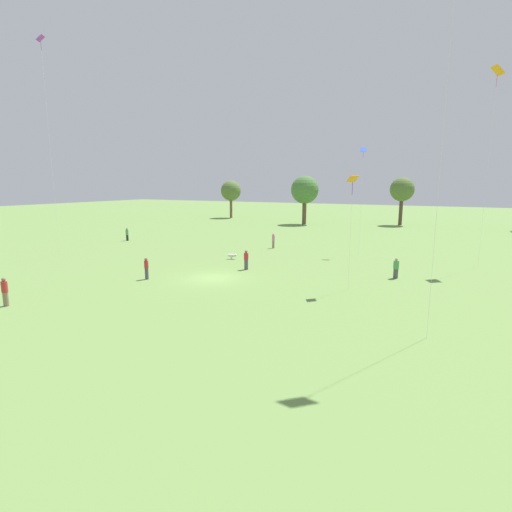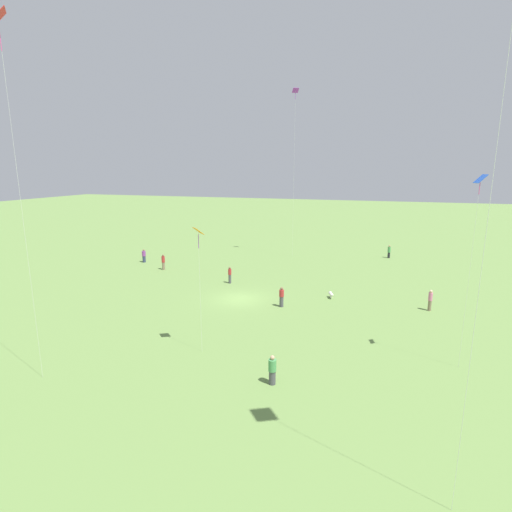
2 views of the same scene
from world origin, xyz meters
name	(u,v)px [view 1 (image 1 of 2)]	position (x,y,z in m)	size (l,w,h in m)	color
ground_plane	(212,278)	(0.00, 0.00, 0.00)	(240.00, 240.00, 0.00)	#6B8E47
tree_0	(231,191)	(-28.14, 49.79, 5.85)	(4.37, 4.37, 8.09)	brown
tree_1	(305,190)	(-8.78, 43.88, 6.26)	(5.06, 5.06, 8.87)	brown
tree_2	(402,190)	(7.32, 50.34, 6.34)	(4.26, 4.26, 8.57)	brown
person_0	(396,268)	(13.03, 6.74, 0.82)	(0.57, 0.57, 1.67)	#4C4C51
person_1	(146,268)	(-4.40, -2.71, 0.88)	(0.44, 0.44, 1.73)	#4C4C51
person_2	(246,260)	(0.84, 4.08, 0.86)	(0.48, 0.48, 1.73)	#4C4C51
person_4	(273,240)	(-2.04, 15.90, 0.91)	(0.33, 0.33, 1.78)	#847056
person_6	(5,292)	(-7.20, -12.09, 0.91)	(0.38, 0.38, 1.81)	#847056
person_7	(127,234)	(-21.90, 12.66, 0.85)	(0.48, 0.48, 1.71)	#232328
kite_0	(497,80)	(19.00, 14.83, 16.05)	(1.15, 1.26, 17.15)	orange
kite_1	(353,185)	(10.61, 1.38, 7.40)	(0.85, 0.86, 8.01)	orange
kite_3	(363,157)	(7.75, 16.67, 10.19)	(0.75, 0.63, 11.14)	blue
kite_4	(42,59)	(-18.98, 0.41, 18.99)	(0.88, 0.94, 21.08)	purple
dog_0	(232,255)	(-2.75, 7.76, 0.37)	(0.88, 0.52, 0.56)	silver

